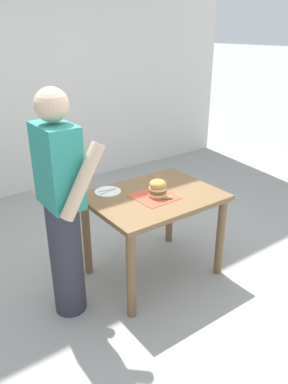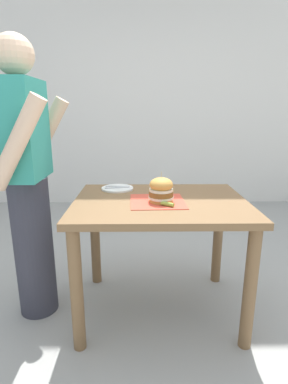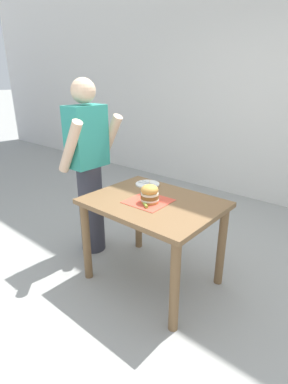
{
  "view_description": "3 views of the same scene",
  "coord_description": "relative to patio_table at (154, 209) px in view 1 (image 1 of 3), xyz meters",
  "views": [
    {
      "loc": [
        -2.21,
        1.71,
        2.02
      ],
      "look_at": [
        0.0,
        0.1,
        0.81
      ],
      "focal_mm": 35.0,
      "sensor_mm": 36.0,
      "label": 1
    },
    {
      "loc": [
        -1.74,
        0.12,
        1.29
      ],
      "look_at": [
        0.0,
        0.1,
        0.81
      ],
      "focal_mm": 28.0,
      "sensor_mm": 36.0,
      "label": 2
    },
    {
      "loc": [
        -1.74,
        -1.38,
        1.7
      ],
      "look_at": [
        0.0,
        0.1,
        0.81
      ],
      "focal_mm": 28.0,
      "sensor_mm": 36.0,
      "label": 3
    }
  ],
  "objects": [
    {
      "name": "serving_paper",
      "position": [
        -0.04,
        0.02,
        0.13
      ],
      "size": [
        0.33,
        0.33,
        0.0
      ],
      "primitive_type": "cube",
      "rotation": [
        0.0,
        0.0,
        0.04
      ],
      "color": "#D64C38",
      "rests_on": "patio_table"
    },
    {
      "name": "diner_across_table",
      "position": [
        0.01,
        0.8,
        0.26
      ],
      "size": [
        0.55,
        0.35,
        1.69
      ],
      "color": "#33333D",
      "rests_on": "ground"
    },
    {
      "name": "sandwich",
      "position": [
        -0.05,
        0.0,
        0.21
      ],
      "size": [
        0.15,
        0.15,
        0.18
      ],
      "color": "gold",
      "rests_on": "serving_paper"
    },
    {
      "name": "ground_plane",
      "position": [
        0.0,
        0.0,
        -0.63
      ],
      "size": [
        80.0,
        80.0,
        0.0
      ],
      "primitive_type": "plane",
      "color": "#9E9E99"
    },
    {
      "name": "side_plate_with_forks",
      "position": [
        0.26,
        0.28,
        0.14
      ],
      "size": [
        0.22,
        0.22,
        0.02
      ],
      "color": "white",
      "rests_on": "patio_table"
    },
    {
      "name": "patio_table",
      "position": [
        0.0,
        0.0,
        0.0
      ],
      "size": [
        0.8,
        1.05,
        0.76
      ],
      "color": "brown",
      "rests_on": "ground"
    },
    {
      "name": "pickle_spear",
      "position": [
        -0.14,
        -0.03,
        0.15
      ],
      "size": [
        0.06,
        0.08,
        0.02
      ],
      "primitive_type": "cylinder",
      "rotation": [
        0.0,
        1.57,
        0.98
      ],
      "color": "#8EA83D",
      "rests_on": "serving_paper"
    }
  ]
}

